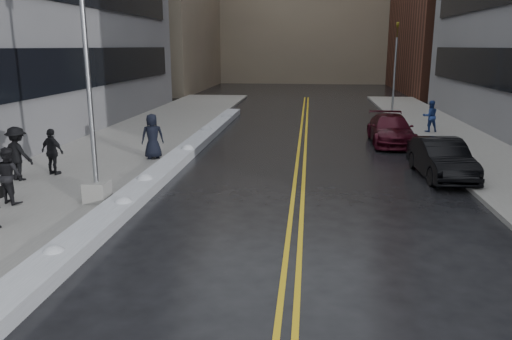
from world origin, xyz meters
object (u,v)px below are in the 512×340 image
(fire_hydrant, at_px, (457,145))
(pedestrian_e, at_px, (18,154))
(pedestrian_b, at_px, (9,175))
(pedestrian_east, at_px, (430,116))
(car_black, at_px, (441,159))
(traffic_signal, at_px, (395,64))
(car_maroon, at_px, (391,130))
(pedestrian_d, at_px, (53,152))
(pedestrian_c, at_px, (152,136))
(lamppost, at_px, (91,121))

(fire_hydrant, xyz_separation_m, pedestrian_e, (-15.94, -5.92, 0.51))
(pedestrian_b, xyz_separation_m, pedestrian_east, (14.90, 14.10, 0.01))
(pedestrian_east, xyz_separation_m, car_black, (-1.66, -9.23, -0.29))
(traffic_signal, relative_size, car_black, 1.43)
(pedestrian_b, xyz_separation_m, car_maroon, (12.43, 11.20, -0.28))
(traffic_signal, distance_m, car_black, 17.71)
(car_black, bearing_deg, fire_hydrant, 63.12)
(pedestrian_b, distance_m, pedestrian_d, 3.30)
(traffic_signal, relative_size, car_maroon, 1.27)
(traffic_signal, xyz_separation_m, pedestrian_c, (-11.96, -16.14, -2.35))
(fire_hydrant, distance_m, car_black, 3.79)
(traffic_signal, bearing_deg, car_maroon, -99.20)
(fire_hydrant, relative_size, pedestrian_e, 0.40)
(pedestrian_b, bearing_deg, pedestrian_d, -57.25)
(car_black, height_order, car_maroon, car_black)
(pedestrian_d, height_order, pedestrian_east, pedestrian_east)
(fire_hydrant, relative_size, pedestrian_d, 0.45)
(lamppost, relative_size, pedestrian_e, 4.18)
(traffic_signal, relative_size, pedestrian_d, 3.66)
(pedestrian_d, bearing_deg, lamppost, 152.78)
(pedestrian_d, relative_size, pedestrian_east, 0.99)
(traffic_signal, bearing_deg, pedestrian_d, -127.52)
(pedestrian_east, bearing_deg, lamppost, 39.72)
(pedestrian_b, height_order, pedestrian_d, pedestrian_b)
(fire_hydrant, bearing_deg, pedestrian_east, 88.39)
(lamppost, bearing_deg, pedestrian_b, -171.82)
(lamppost, height_order, pedestrian_b, lamppost)
(fire_hydrant, bearing_deg, car_black, -113.35)
(pedestrian_d, relative_size, car_maroon, 0.35)
(pedestrian_b, bearing_deg, traffic_signal, -96.94)
(pedestrian_b, height_order, pedestrian_east, pedestrian_east)
(traffic_signal, distance_m, pedestrian_e, 25.31)
(pedestrian_c, distance_m, car_maroon, 11.32)
(lamppost, relative_size, car_black, 1.82)
(lamppost, bearing_deg, fire_hydrant, 33.04)
(lamppost, xyz_separation_m, car_maroon, (10.00, 10.85, -1.85))
(car_maroon, bearing_deg, fire_hydrant, -50.64)
(traffic_signal, distance_m, pedestrian_d, 24.18)
(traffic_signal, relative_size, pedestrian_east, 3.63)
(car_black, bearing_deg, pedestrian_c, 169.52)
(traffic_signal, bearing_deg, car_black, -93.28)
(pedestrian_e, xyz_separation_m, car_black, (14.44, 2.44, -0.37))
(lamppost, xyz_separation_m, pedestrian_d, (-2.85, 2.92, -1.56))
(pedestrian_e, xyz_separation_m, pedestrian_east, (16.10, 11.67, -0.09))
(fire_hydrant, height_order, traffic_signal, traffic_signal)
(pedestrian_c, bearing_deg, car_maroon, -174.51)
(pedestrian_c, height_order, car_maroon, pedestrian_c)
(pedestrian_d, bearing_deg, pedestrian_e, 65.25)
(pedestrian_c, xyz_separation_m, car_maroon, (10.16, 4.99, -0.37))
(pedestrian_c, bearing_deg, lamppost, 70.89)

